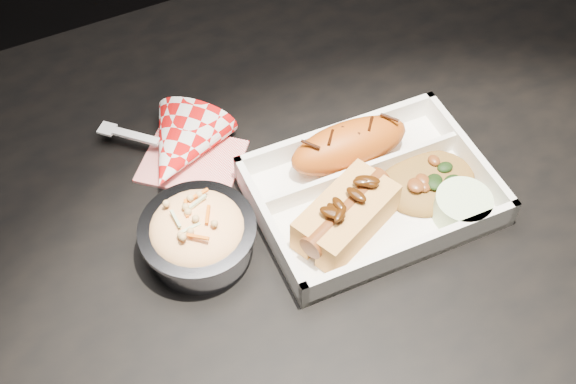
# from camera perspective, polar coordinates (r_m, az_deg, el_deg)

# --- Properties ---
(dining_table) EXTENTS (1.20, 0.80, 0.75)m
(dining_table) POSITION_cam_1_polar(r_m,az_deg,el_deg) (0.88, 3.52, -3.60)
(dining_table) COLOR black
(dining_table) RESTS_ON ground
(food_tray) EXTENTS (0.26, 0.19, 0.04)m
(food_tray) POSITION_cam_1_polar(r_m,az_deg,el_deg) (0.79, 6.55, -0.20)
(food_tray) COLOR white
(food_tray) RESTS_ON dining_table
(fried_pastry) EXTENTS (0.14, 0.06, 0.05)m
(fried_pastry) POSITION_cam_1_polar(r_m,az_deg,el_deg) (0.80, 4.87, 3.69)
(fried_pastry) COLOR #C15513
(fried_pastry) RESTS_ON food_tray
(hotdog) EXTENTS (0.13, 0.10, 0.06)m
(hotdog) POSITION_cam_1_polar(r_m,az_deg,el_deg) (0.74, 4.63, -1.75)
(hotdog) COLOR #DD9B4B
(hotdog) RESTS_ON food_tray
(fried_rice_mound) EXTENTS (0.11, 0.09, 0.03)m
(fried_rice_mound) POSITION_cam_1_polar(r_m,az_deg,el_deg) (0.80, 11.14, 1.26)
(fried_rice_mound) COLOR olive
(fried_rice_mound) RESTS_ON food_tray
(cupcake_liner) EXTENTS (0.06, 0.06, 0.03)m
(cupcake_liner) POSITION_cam_1_polar(r_m,az_deg,el_deg) (0.78, 13.60, -1.18)
(cupcake_liner) COLOR beige
(cupcake_liner) RESTS_ON food_tray
(foil_coleslaw_cup) EXTENTS (0.12, 0.12, 0.07)m
(foil_coleslaw_cup) POSITION_cam_1_polar(r_m,az_deg,el_deg) (0.73, -7.13, -3.30)
(foil_coleslaw_cup) COLOR silver
(foil_coleslaw_cup) RESTS_ON dining_table
(napkin_fork) EXTENTS (0.16, 0.16, 0.10)m
(napkin_fork) POSITION_cam_1_polar(r_m,az_deg,el_deg) (0.83, -8.57, 3.33)
(napkin_fork) COLOR red
(napkin_fork) RESTS_ON dining_table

